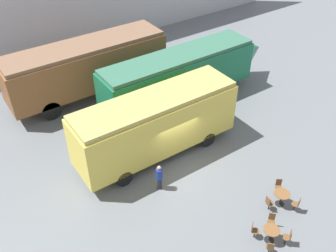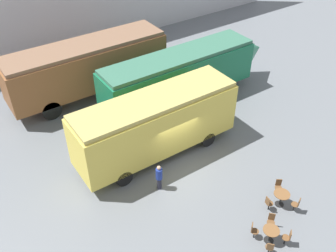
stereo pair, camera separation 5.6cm
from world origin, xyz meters
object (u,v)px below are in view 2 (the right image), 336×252
(cafe_table_mid, at_px, (271,233))
(cafe_chair_0, at_px, (297,204))
(cafe_table_near, at_px, (281,196))
(passenger_coach_wooden, at_px, (87,65))
(streamlined_locomotive, at_px, (189,71))
(passenger_coach_vintage, at_px, (156,122))
(visitor_person, at_px, (159,177))

(cafe_table_mid, height_order, cafe_chair_0, cafe_chair_0)
(cafe_table_near, relative_size, cafe_table_mid, 1.04)
(passenger_coach_wooden, bearing_deg, cafe_table_mid, -84.95)
(streamlined_locomotive, relative_size, cafe_chair_0, 14.59)
(passenger_coach_vintage, height_order, cafe_table_mid, passenger_coach_vintage)
(passenger_coach_wooden, bearing_deg, cafe_table_near, -76.89)
(cafe_table_near, height_order, visitor_person, visitor_person)
(passenger_coach_vintage, bearing_deg, passenger_coach_wooden, 93.50)
(streamlined_locomotive, xyz_separation_m, visitor_person, (-6.30, -5.98, -1.25))
(passenger_coach_vintage, bearing_deg, cafe_table_near, -66.62)
(cafe_chair_0, bearing_deg, cafe_table_near, -0.00)
(streamlined_locomotive, relative_size, cafe_table_near, 16.31)
(streamlined_locomotive, height_order, cafe_table_mid, streamlined_locomotive)
(cafe_table_mid, bearing_deg, visitor_person, 113.13)
(cafe_table_near, bearing_deg, cafe_table_mid, -149.22)
(passenger_coach_wooden, relative_size, cafe_table_mid, 14.48)
(cafe_table_near, bearing_deg, visitor_person, 135.34)
(streamlined_locomotive, distance_m, passenger_coach_vintage, 6.06)
(cafe_table_mid, bearing_deg, passenger_coach_wooden, 95.05)
(passenger_coach_wooden, bearing_deg, passenger_coach_vintage, -86.50)
(cafe_table_mid, bearing_deg, cafe_chair_0, 11.68)
(cafe_table_near, bearing_deg, streamlined_locomotive, 78.73)
(cafe_table_mid, bearing_deg, passenger_coach_vintage, 96.58)
(streamlined_locomotive, bearing_deg, cafe_table_near, -101.27)
(passenger_coach_wooden, relative_size, visitor_person, 7.06)
(passenger_coach_wooden, distance_m, cafe_table_mid, 15.65)
(visitor_person, bearing_deg, cafe_chair_0, -47.21)
(cafe_table_mid, bearing_deg, cafe_table_near, 30.78)
(passenger_coach_wooden, distance_m, visitor_person, 10.25)
(passenger_coach_vintage, xyz_separation_m, cafe_table_mid, (0.90, -7.80, -1.56))
(visitor_person, bearing_deg, passenger_coach_vintage, 59.85)
(cafe_chair_0, bearing_deg, streamlined_locomotive, -31.32)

